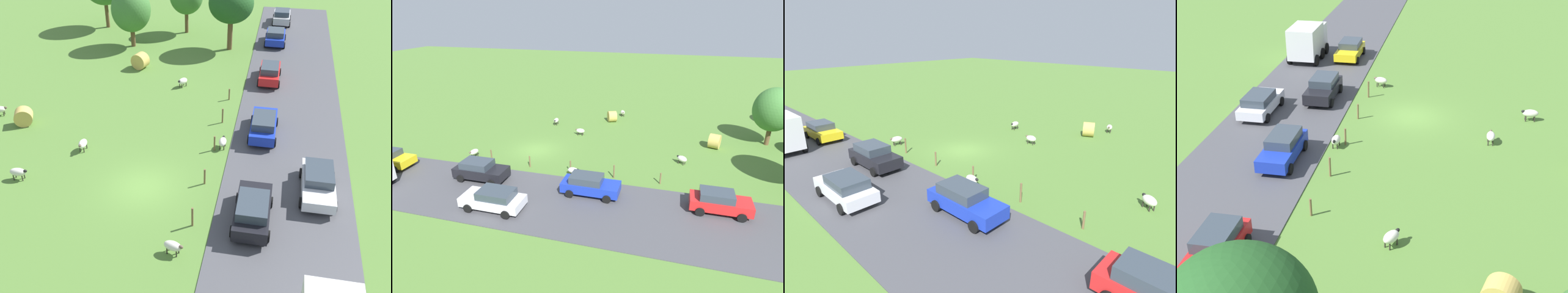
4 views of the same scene
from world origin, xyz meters
TOP-DOWN VIEW (x-y plane):
  - ground_plane at (0.00, 0.00)m, footprint 160.00×160.00m
  - road_strip at (8.75, 0.00)m, footprint 8.00×80.00m
  - sheep_0 at (4.22, 5.34)m, footprint 0.54×1.06m
  - sheep_1 at (3.14, -5.16)m, footprint 1.15×0.73m
  - sheep_3 at (-5.27, 3.16)m, footprint 0.53×1.07m
  - sheep_4 at (-0.63, 14.44)m, footprint 0.96×1.09m
  - sheep_5 at (-7.96, -0.77)m, footprint 1.19×0.58m
  - hay_bale_0 at (-5.45, 17.66)m, footprint 1.73×1.43m
  - hay_bale_1 at (-11.06, 5.70)m, footprint 1.65×1.49m
  - tree_2 at (2.23, 24.19)m, footprint 4.51×4.51m
  - tree_3 at (-7.87, 23.15)m, footprint 4.05×4.05m
  - fence_post_0 at (3.71, -2.89)m, footprint 0.12×0.12m
  - fence_post_1 at (3.71, 1.02)m, footprint 0.12×0.12m
  - fence_post_2 at (3.71, 4.93)m, footprint 0.12×0.12m
  - fence_post_3 at (3.71, 8.84)m, footprint 0.12×0.12m
  - fence_post_4 at (3.71, 12.75)m, footprint 0.12×0.12m
  - car_0 at (6.89, 7.54)m, footprint 2.02×4.48m
  - car_1 at (6.95, -1.99)m, footprint 2.14×4.42m
  - car_2 at (6.83, 26.52)m, footprint 2.18×3.91m
  - car_3 at (6.78, 17.00)m, footprint 1.95×4.20m
  - car_5 at (7.24, 33.50)m, footprint 2.12×3.89m
  - car_6 at (10.61, 1.40)m, footprint 2.14×4.54m

SIDE VIEW (x-z plane):
  - ground_plane at x=0.00m, z-range 0.00..0.00m
  - road_strip at x=8.75m, z-range 0.00..0.06m
  - sheep_0 at x=4.22m, z-range 0.12..0.87m
  - fence_post_4 at x=3.71m, z-range 0.00..1.00m
  - sheep_4 at x=-0.63m, z-range 0.13..0.93m
  - sheep_3 at x=-5.27m, z-range 0.13..0.93m
  - sheep_1 at x=3.14m, z-range 0.14..0.93m
  - fence_post_1 at x=3.71m, z-range 0.00..1.10m
  - sheep_5 at x=-7.96m, z-range 0.15..0.97m
  - fence_post_2 at x=3.71m, z-range 0.00..1.12m
  - fence_post_3 at x=3.71m, z-range 0.00..1.21m
  - fence_post_0 at x=3.71m, z-range 0.00..1.27m
  - hay_bale_1 at x=-11.06m, z-range 0.00..1.35m
  - hay_bale_0 at x=-5.45m, z-range 0.00..1.49m
  - car_6 at x=10.61m, z-range 0.10..1.63m
  - car_2 at x=6.83m, z-range 0.09..1.68m
  - car_0 at x=6.89m, z-range 0.09..1.70m
  - car_3 at x=6.78m, z-range 0.09..1.71m
  - car_1 at x=6.95m, z-range 0.09..1.75m
  - car_5 at x=7.24m, z-range 0.09..1.75m
  - tree_3 at x=-7.87m, z-range 0.78..6.96m
  - tree_2 at x=2.23m, z-range 1.37..8.12m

